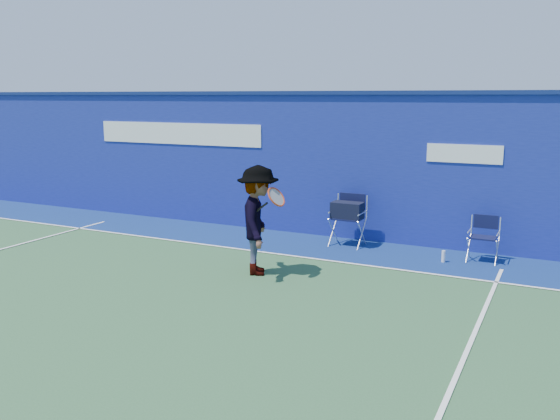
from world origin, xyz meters
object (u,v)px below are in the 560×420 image
at_px(water_bottle, 443,257).
at_px(tennis_player, 258,220).
at_px(directors_chair_left, 348,225).
at_px(directors_chair_right, 483,248).

height_order(water_bottle, tennis_player, tennis_player).
relative_size(directors_chair_left, water_bottle, 4.66).
distance_m(directors_chair_left, directors_chair_right, 2.63).
bearing_deg(directors_chair_right, directors_chair_left, 179.11).
bearing_deg(tennis_player, directors_chair_right, 36.30).
xyz_separation_m(water_bottle, tennis_player, (-2.70, -2.06, 0.81)).
bearing_deg(tennis_player, directors_chair_left, 74.18).
distance_m(directors_chair_right, water_bottle, 0.75).
height_order(directors_chair_right, water_bottle, directors_chair_right).
bearing_deg(water_bottle, directors_chair_left, 168.15).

